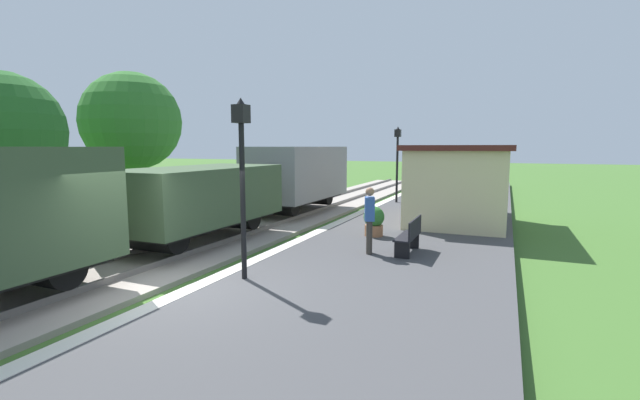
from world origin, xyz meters
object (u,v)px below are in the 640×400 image
Objects in this scene: person_waiting at (369,218)px; lamp_post_far at (397,150)px; potted_planter at (374,221)px; lamp_post_near at (242,156)px; tree_trackside_far at (131,122)px; freight_train at (199,194)px; station_hut at (461,183)px; tree_trackside_mid at (2,131)px; bench_near_hut at (410,235)px.

person_waiting is 0.46× the size of lamp_post_far.
potted_planter is 0.25× the size of lamp_post_near.
tree_trackside_far reaches higher than lamp_post_far.
freight_train is at bearing 140.11° from lamp_post_near.
tree_trackside_mid is (-12.78, -8.21, 1.80)m from station_hut.
person_waiting is at bearing 2.67° from freight_train.
lamp_post_near is at bearing 40.39° from person_waiting.
potted_planter is at bearing 27.53° from freight_train.
lamp_post_near is at bearing -90.00° from lamp_post_far.
tree_trackside_far reaches higher than potted_planter.
freight_train reaches higher than person_waiting.
lamp_post_far reaches higher than bench_near_hut.
lamp_post_far is (-1.26, 8.29, 2.08)m from potted_planter.
tree_trackside_mid is at bearing -168.43° from bench_near_hut.
station_hut is at bearing 32.72° from tree_trackside_mid.
person_waiting is at bearing -104.87° from station_hut.
tree_trackside_mid is at bearing -126.85° from lamp_post_far.
person_waiting is (5.16, 0.24, -0.41)m from freight_train.
lamp_post_far is at bearing 53.15° from tree_trackside_mid.
bench_near_hut is at bearing 11.57° from tree_trackside_mid.
lamp_post_near is 13.55m from lamp_post_far.
bench_near_hut is 14.13m from tree_trackside_far.
freight_train is 12.93× the size of bench_near_hut.
potted_planter is 5.79m from lamp_post_near.
station_hut is at bearing 61.67° from potted_planter.
bench_near_hut is at bearing -15.41° from tree_trackside_far.
tree_trackside_mid is at bearing -79.52° from tree_trackside_far.
lamp_post_far is at bearing 72.42° from freight_train.
station_hut reaches higher than freight_train.
tree_trackside_mid is at bearing -158.35° from potted_planter.
tree_trackside_mid reaches higher than bench_near_hut.
bench_near_hut is at bearing 6.36° from freight_train.
person_waiting is 1.87× the size of potted_planter.
potted_planter is at bearing -81.38° from lamp_post_far.
tree_trackside_far is at bearing 148.67° from freight_train.
tree_trackside_mid is 0.84× the size of tree_trackside_far.
tree_trackside_mid is (-10.63, -4.22, 2.73)m from potted_planter.
station_hut is (6.80, 6.41, 0.05)m from freight_train.
lamp_post_far is (3.39, 10.71, 1.20)m from freight_train.
person_waiting is at bearing 10.36° from tree_trackside_mid.
station_hut reaches higher than potted_planter.
tree_trackside_far reaches higher than station_hut.
station_hut is 1.57× the size of lamp_post_near.
bench_near_hut is at bearing -175.10° from person_waiting.
bench_near_hut is 2.28m from potted_planter.
potted_planter is 0.25× the size of lamp_post_far.
lamp_post_near is at bearing -39.89° from freight_train.
bench_near_hut is at bearing 52.20° from lamp_post_near.
lamp_post_far is (-2.73, 10.03, 2.08)m from bench_near_hut.
freight_train is 3.34× the size of station_hut.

